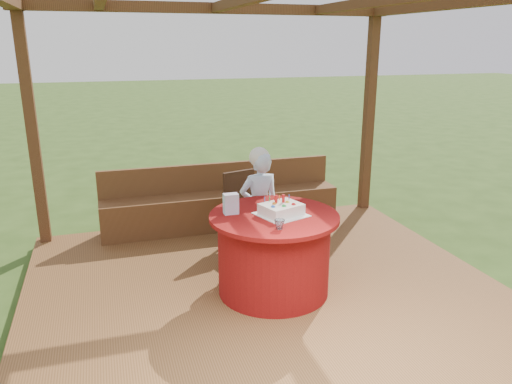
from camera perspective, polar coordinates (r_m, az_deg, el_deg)
The scene contains 10 objects.
ground at distance 5.02m, azimuth 0.87°, elevation -11.80°, with size 60.00×60.00×0.00m, color #2C4918.
deck at distance 4.99m, azimuth 0.87°, elevation -11.20°, with size 4.50×4.00×0.12m, color brown.
pergola at distance 4.41m, azimuth 1.01°, elevation 16.87°, with size 4.50×4.00×2.72m.
bench at distance 6.39m, azimuth -3.94°, elevation -1.67°, with size 3.00×0.42×0.80m.
table at distance 4.69m, azimuth 2.04°, elevation -6.96°, with size 1.19×1.19×0.77m.
chair at distance 5.79m, azimuth -1.42°, elevation -1.52°, with size 0.49×0.49×0.85m.
elderly_woman at distance 5.27m, azimuth 0.37°, elevation -1.43°, with size 0.46×0.33×1.25m.
birthday_cake at distance 4.53m, azimuth 2.90°, elevation -1.98°, with size 0.50×0.50×0.18m.
gift_bag at distance 4.55m, azimuth -2.89°, elevation -1.36°, with size 0.13×0.09×0.19m, color #F19CD4.
drinking_glass at distance 4.20m, azimuth 2.71°, elevation -3.71°, with size 0.09×0.09×0.08m, color white.
Camera 1 is at (-1.39, -4.18, 2.40)m, focal length 35.00 mm.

